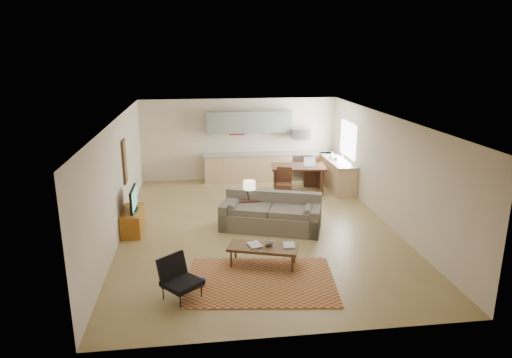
{
  "coord_description": "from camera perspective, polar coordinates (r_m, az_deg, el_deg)",
  "views": [
    {
      "loc": [
        -1.41,
        -10.44,
        4.21
      ],
      "look_at": [
        0.0,
        0.3,
        1.15
      ],
      "focal_mm": 32.0,
      "sensor_mm": 36.0,
      "label": 1
    }
  ],
  "objects": [
    {
      "name": "laptop",
      "position": [
        13.88,
        6.75,
        2.1
      ],
      "size": [
        0.39,
        0.32,
        0.26
      ],
      "primitive_type": null,
      "rotation": [
        0.0,
        0.0,
        -0.2
      ],
      "color": "#A5A8AD",
      "rests_on": "dining_table"
    },
    {
      "name": "window_right",
      "position": [
        14.46,
        11.41,
        4.87
      ],
      "size": [
        0.02,
        1.4,
        1.05
      ],
      "primitive_type": "cube",
      "color": "white",
      "rests_on": "room"
    },
    {
      "name": "sofa",
      "position": [
        11.07,
        1.85,
        -4.19
      ],
      "size": [
        2.71,
        1.83,
        0.87
      ],
      "primitive_type": null,
      "rotation": [
        0.0,
        0.0,
        -0.33
      ],
      "color": "#615B4E",
      "rests_on": "floor"
    },
    {
      "name": "dining_chair_far",
      "position": [
        14.75,
        6.92,
        1.1
      ],
      "size": [
        0.55,
        0.57,
        1.0
      ],
      "primitive_type": null,
      "rotation": [
        0.0,
        0.0,
        2.99
      ],
      "color": "#3B2016",
      "rests_on": "floor"
    },
    {
      "name": "triptych",
      "position": [
        15.17,
        -2.44,
        6.44
      ],
      "size": [
        1.7,
        0.04,
        0.5
      ],
      "primitive_type": null,
      "color": "#F9E6C2",
      "rests_on": "room"
    },
    {
      "name": "tv",
      "position": [
        11.2,
        -15.09,
        -2.45
      ],
      "size": [
        0.09,
        0.9,
        0.54
      ],
      "primitive_type": null,
      "color": "black",
      "rests_on": "tv_credenza"
    },
    {
      "name": "tv_credenza",
      "position": [
        11.38,
        -15.12,
        -5.05
      ],
      "size": [
        0.45,
        1.17,
        0.54
      ],
      "primitive_type": null,
      "color": "brown",
      "rests_on": "floor"
    },
    {
      "name": "kitchen_range",
      "position": [
        15.47,
        5.48,
        1.65
      ],
      "size": [
        0.62,
        0.62,
        0.9
      ],
      "primitive_type": "cube",
      "color": "#A5A8AD",
      "rests_on": "ground"
    },
    {
      "name": "dining_table",
      "position": [
        14.04,
        5.29,
        0.02
      ],
      "size": [
        1.73,
        1.13,
        0.82
      ],
      "primitive_type": null,
      "rotation": [
        0.0,
        0.0,
        -0.12
      ],
      "color": "#3B2016",
      "rests_on": "floor"
    },
    {
      "name": "console_table",
      "position": [
        11.52,
        -0.83,
        -4.01
      ],
      "size": [
        0.54,
        0.37,
        0.62
      ],
      "primitive_type": null,
      "rotation": [
        0.0,
        0.0,
        0.02
      ],
      "color": "#3B2016",
      "rests_on": "floor"
    },
    {
      "name": "table_lamp",
      "position": [
        11.34,
        -0.84,
        -1.36
      ],
      "size": [
        0.31,
        0.31,
        0.5
      ],
      "primitive_type": null,
      "rotation": [
        0.0,
        0.0,
        0.04
      ],
      "color": "beige",
      "rests_on": "console_table"
    },
    {
      "name": "wall_art_left",
      "position": [
        11.78,
        -16.07,
        2.11
      ],
      "size": [
        0.06,
        0.42,
        1.1
      ],
      "primitive_type": null,
      "color": "olive",
      "rests_on": "room"
    },
    {
      "name": "soap_bottle",
      "position": [
        14.71,
        9.47,
        3.03
      ],
      "size": [
        0.11,
        0.11,
        0.19
      ],
      "primitive_type": "imported",
      "rotation": [
        0.0,
        0.0,
        0.14
      ],
      "color": "#F9E6C2",
      "rests_on": "kitchen_counter_right"
    },
    {
      "name": "kitchen_counter_back",
      "position": [
        15.27,
        1.46,
        1.56
      ],
      "size": [
        4.26,
        0.64,
        0.92
      ],
      "primitive_type": null,
      "color": "tan",
      "rests_on": "ground"
    },
    {
      "name": "room",
      "position": [
        10.91,
        0.2,
        0.58
      ],
      "size": [
        9.0,
        9.0,
        9.0
      ],
      "color": "#947D4B",
      "rests_on": "ground"
    },
    {
      "name": "kitchen_counter_right",
      "position": [
        14.61,
        10.07,
        0.66
      ],
      "size": [
        0.64,
        2.26,
        0.92
      ],
      "primitive_type": null,
      "color": "tan",
      "rests_on": "ground"
    },
    {
      "name": "vase",
      "position": [
        9.25,
        1.64,
        -7.85
      ],
      "size": [
        0.21,
        0.21,
        0.17
      ],
      "primitive_type": "imported",
      "rotation": [
        0.0,
        0.0,
        -0.12
      ],
      "color": "black",
      "rests_on": "coffee_table"
    },
    {
      "name": "upper_cabinets",
      "position": [
        15.04,
        -0.87,
        7.14
      ],
      "size": [
        2.8,
        0.34,
        0.7
      ],
      "primitive_type": "cube",
      "color": "gray",
      "rests_on": "room"
    },
    {
      "name": "book_a",
      "position": [
        9.24,
        -0.9,
        -8.35
      ],
      "size": [
        0.41,
        0.45,
        0.03
      ],
      "primitive_type": "imported",
      "rotation": [
        0.0,
        0.0,
        0.27
      ],
      "color": "maroon",
      "rests_on": "coffee_table"
    },
    {
      "name": "dining_chair_near",
      "position": [
        13.32,
        3.49,
        -0.6
      ],
      "size": [
        0.54,
        0.56,
        0.92
      ],
      "primitive_type": null,
      "rotation": [
        0.0,
        0.0,
        -0.26
      ],
      "color": "#3B2016",
      "rests_on": "floor"
    },
    {
      "name": "book_b",
      "position": [
        9.29,
        3.41,
        -8.25
      ],
      "size": [
        0.3,
        0.37,
        0.02
      ],
      "primitive_type": "imported",
      "rotation": [
        0.0,
        0.0,
        -0.11
      ],
      "color": "navy",
      "rests_on": "coffee_table"
    },
    {
      "name": "kitchen_microwave",
      "position": [
        15.26,
        5.58,
        5.67
      ],
      "size": [
        0.62,
        0.4,
        0.35
      ],
      "primitive_type": "cube",
      "color": "#A5A8AD",
      "rests_on": "room"
    },
    {
      "name": "coffee_table",
      "position": [
        9.33,
        0.88,
        -9.59
      ],
      "size": [
        1.51,
        0.97,
        0.43
      ],
      "primitive_type": null,
      "rotation": [
        0.0,
        0.0,
        -0.32
      ],
      "color": "#48301A",
      "rests_on": "floor"
    },
    {
      "name": "rug",
      "position": [
        8.83,
        0.57,
        -12.63
      ],
      "size": [
        3.0,
        2.25,
        0.02
      ],
      "primitive_type": "cube",
      "rotation": [
        0.0,
        0.0,
        -0.12
      ],
      "color": "brown",
      "rests_on": "floor"
    },
    {
      "name": "armchair",
      "position": [
        8.22,
        -9.28,
        -12.26
      ],
      "size": [
        0.93,
        0.93,
        0.75
      ],
      "primitive_type": null,
      "rotation": [
        0.0,
        0.0,
        0.71
      ],
      "color": "black",
      "rests_on": "floor"
    }
  ]
}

